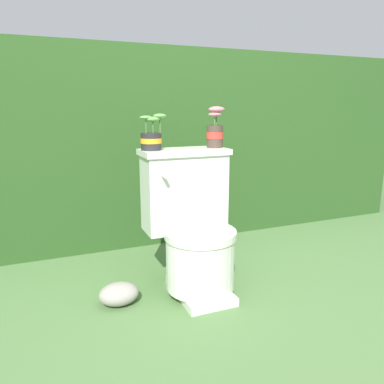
{
  "coord_description": "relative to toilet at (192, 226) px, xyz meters",
  "views": [
    {
      "loc": [
        -0.8,
        -1.59,
        0.95
      ],
      "look_at": [
        -0.09,
        0.15,
        0.52
      ],
      "focal_mm": 35.0,
      "sensor_mm": 36.0,
      "label": 1
    }
  ],
  "objects": [
    {
      "name": "toilet",
      "position": [
        0.0,
        0.0,
        0.0
      ],
      "size": [
        0.46,
        0.52,
        0.73
      ],
      "color": "silver",
      "rests_on": "ground"
    },
    {
      "name": "potted_plant_left",
      "position": [
        -0.17,
        0.13,
        0.46
      ],
      "size": [
        0.14,
        0.11,
        0.18
      ],
      "color": "#262628",
      "rests_on": "toilet"
    },
    {
      "name": "garden_stone",
      "position": [
        -0.41,
        -0.05,
        -0.29
      ],
      "size": [
        0.2,
        0.16,
        0.11
      ],
      "color": "gray",
      "rests_on": "ground"
    },
    {
      "name": "ground_plane",
      "position": [
        0.09,
        -0.15,
        -0.34
      ],
      "size": [
        12.0,
        12.0,
        0.0
      ],
      "primitive_type": "plane",
      "color": "#4C703D"
    },
    {
      "name": "potted_plant_midleft",
      "position": [
        0.18,
        0.12,
        0.48
      ],
      "size": [
        0.1,
        0.09,
        0.22
      ],
      "color": "#47382D",
      "rests_on": "toilet"
    },
    {
      "name": "hedge_backdrop",
      "position": [
        0.09,
        1.17,
        0.33
      ],
      "size": [
        4.09,
        1.01,
        1.34
      ],
      "color": "#284C1E",
      "rests_on": "ground"
    }
  ]
}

